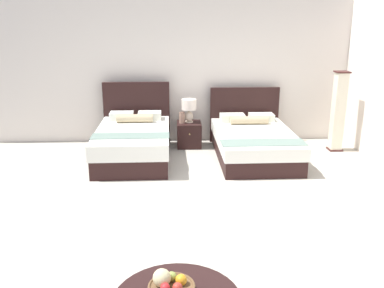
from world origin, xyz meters
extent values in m
cube|color=#B6B0A1|center=(0.00, 0.00, -0.01)|extent=(9.88, 10.31, 0.02)
cube|color=silver|center=(0.00, 3.36, 1.40)|extent=(9.88, 0.12, 2.81)
cube|color=black|center=(-1.05, 2.08, 0.15)|extent=(1.20, 1.98, 0.30)
cube|color=white|center=(-1.05, 2.08, 0.43)|extent=(1.24, 2.02, 0.25)
cube|color=black|center=(-1.06, 3.10, 0.61)|extent=(1.27, 0.07, 1.21)
cube|color=white|center=(-1.32, 2.81, 0.62)|extent=(0.43, 0.30, 0.14)
cube|color=white|center=(-0.80, 2.81, 0.62)|extent=(0.43, 0.30, 0.14)
cylinder|color=tan|center=(-1.06, 2.57, 0.63)|extent=(0.66, 0.15, 0.15)
cube|color=slate|center=(-1.05, 1.64, 0.56)|extent=(1.25, 0.37, 0.01)
cube|color=black|center=(1.05, 2.08, 0.14)|extent=(1.29, 2.08, 0.27)
cube|color=white|center=(1.05, 2.08, 0.38)|extent=(1.33, 2.12, 0.21)
cube|color=black|center=(1.05, 3.15, 0.54)|extent=(1.35, 0.07, 1.08)
cube|color=white|center=(0.77, 2.86, 0.55)|extent=(0.46, 0.30, 0.14)
cube|color=white|center=(1.33, 2.86, 0.55)|extent=(0.46, 0.30, 0.14)
cylinder|color=tan|center=(1.05, 2.62, 0.56)|extent=(0.70, 0.15, 0.15)
cube|color=slate|center=(1.06, 1.40, 0.49)|extent=(1.34, 0.40, 0.01)
cube|color=black|center=(-0.06, 2.85, 0.23)|extent=(0.46, 0.48, 0.47)
sphere|color=tan|center=(-0.06, 2.60, 0.31)|extent=(0.02, 0.02, 0.02)
cylinder|color=beige|center=(-0.06, 2.87, 0.48)|extent=(0.15, 0.15, 0.02)
ellipsoid|color=beige|center=(-0.06, 2.87, 0.58)|extent=(0.16, 0.16, 0.19)
cylinder|color=#99844C|center=(-0.06, 2.87, 0.70)|extent=(0.02, 0.02, 0.04)
cylinder|color=silver|center=(-0.06, 2.87, 0.82)|extent=(0.28, 0.28, 0.20)
cylinder|color=#997361|center=(-0.19, 2.81, 0.57)|extent=(0.11, 0.11, 0.20)
torus|color=#997361|center=(-0.19, 2.81, 0.67)|extent=(0.10, 0.10, 0.01)
torus|color=brown|center=(-0.40, -2.28, 0.50)|extent=(0.35, 0.35, 0.02)
sphere|color=red|center=(-0.44, -2.34, 0.53)|extent=(0.07, 0.07, 0.07)
sphere|color=#BA3529|center=(-0.35, -2.34, 0.53)|extent=(0.07, 0.07, 0.07)
sphere|color=orange|center=(-0.32, -2.26, 0.54)|extent=(0.09, 0.09, 0.09)
sphere|color=#8DA34A|center=(-0.39, -2.20, 0.53)|extent=(0.07, 0.07, 0.07)
sphere|color=beige|center=(-0.47, -2.25, 0.56)|extent=(0.13, 0.13, 0.13)
cube|color=#45221F|center=(2.66, 2.48, 0.01)|extent=(0.24, 0.24, 0.03)
cube|color=#EAE2C5|center=(2.66, 2.48, 0.74)|extent=(0.20, 0.20, 1.42)
cube|color=#45221F|center=(2.66, 2.48, 1.46)|extent=(0.24, 0.24, 0.02)
camera|label=1|loc=(-0.37, -4.93, 2.39)|focal=39.39mm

